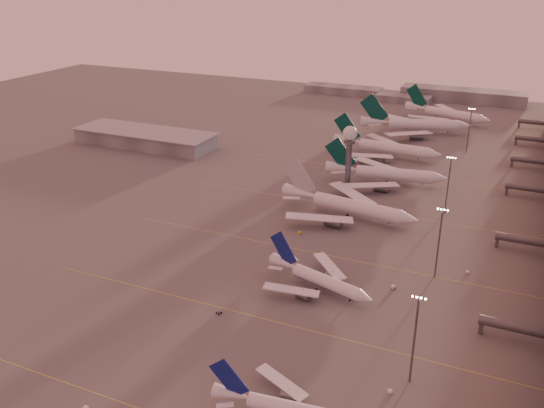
% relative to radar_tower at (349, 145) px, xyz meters
% --- Properties ---
extents(ground, '(700.00, 700.00, 0.00)m').
position_rel_radar_tower_xyz_m(ground, '(-5.00, -120.00, -20.95)').
color(ground, '#525050').
rests_on(ground, ground).
extents(taxiway_markings, '(180.00, 185.25, 0.02)m').
position_rel_radar_tower_xyz_m(taxiway_markings, '(25.00, -64.00, -20.94)').
color(taxiway_markings, gold).
rests_on(taxiway_markings, ground).
extents(hangar, '(82.00, 27.00, 8.50)m').
position_rel_radar_tower_xyz_m(hangar, '(-125.00, 20.00, -16.63)').
color(hangar, slate).
rests_on(hangar, ground).
extents(radar_tower, '(6.40, 6.40, 31.10)m').
position_rel_radar_tower_xyz_m(radar_tower, '(0.00, 0.00, 0.00)').
color(radar_tower, '#4E5155').
rests_on(radar_tower, ground).
extents(mast_a, '(3.60, 0.56, 25.00)m').
position_rel_radar_tower_xyz_m(mast_a, '(53.00, -120.00, -7.21)').
color(mast_a, '#4E5155').
rests_on(mast_a, ground).
extents(mast_b, '(3.60, 0.56, 25.00)m').
position_rel_radar_tower_xyz_m(mast_b, '(50.00, -65.00, -7.21)').
color(mast_b, '#4E5155').
rests_on(mast_b, ground).
extents(mast_c, '(3.60, 0.56, 25.00)m').
position_rel_radar_tower_xyz_m(mast_c, '(45.00, -10.00, -7.21)').
color(mast_c, '#4E5155').
rests_on(mast_c, ground).
extents(mast_d, '(3.60, 0.56, 25.00)m').
position_rel_radar_tower_xyz_m(mast_d, '(43.00, 80.00, -7.21)').
color(mast_d, '#4E5155').
rests_on(mast_d, ground).
extents(distant_horizon, '(165.00, 37.50, 9.00)m').
position_rel_radar_tower_xyz_m(distant_horizon, '(-2.38, 205.14, -17.06)').
color(distant_horizon, slate).
rests_on(distant_horizon, ground).
extents(narrowbody_mid, '(38.44, 30.21, 15.46)m').
position_rel_radar_tower_xyz_m(narrowbody_mid, '(17.84, -88.21, -17.82)').
color(narrowbody_mid, silver).
rests_on(narrowbody_mid, ground).
extents(widebody_white, '(59.56, 47.42, 21.02)m').
position_rel_radar_tower_xyz_m(widebody_white, '(9.41, -30.10, -17.30)').
color(widebody_white, silver).
rests_on(widebody_white, ground).
extents(greentail_a, '(56.80, 45.56, 20.72)m').
position_rel_radar_tower_xyz_m(greentail_a, '(14.14, 14.14, -17.29)').
color(greentail_a, silver).
rests_on(greentail_a, ground).
extents(greentail_b, '(59.25, 47.72, 21.51)m').
position_rel_radar_tower_xyz_m(greentail_b, '(4.66, 54.21, -17.15)').
color(greentail_b, silver).
rests_on(greentail_b, ground).
extents(greentail_c, '(64.10, 50.97, 24.05)m').
position_rel_radar_tower_xyz_m(greentail_c, '(9.91, 105.89, -16.70)').
color(greentail_c, silver).
rests_on(greentail_c, ground).
extents(greentail_d, '(57.39, 45.65, 21.50)m').
position_rel_radar_tower_xyz_m(greentail_d, '(22.66, 144.55, -17.15)').
color(greentail_d, silver).
rests_on(greentail_d, ground).
extents(gsv_truck_a, '(6.14, 2.39, 2.47)m').
position_rel_radar_tower_xyz_m(gsv_truck_a, '(-12.51, -160.72, -19.69)').
color(gsv_truck_a, silver).
rests_on(gsv_truck_a, ground).
extents(gsv_catering_a, '(5.14, 4.00, 3.87)m').
position_rel_radar_tower_xyz_m(gsv_catering_a, '(49.74, -126.23, -19.02)').
color(gsv_catering_a, silver).
rests_on(gsv_catering_a, ground).
extents(gsv_tug_mid, '(3.42, 2.61, 0.86)m').
position_rel_radar_tower_xyz_m(gsv_tug_mid, '(-4.41, -113.09, -20.50)').
color(gsv_tug_mid, '#5D6062').
rests_on(gsv_tug_mid, ground).
extents(gsv_truck_b, '(6.56, 3.65, 2.51)m').
position_rel_radar_tower_xyz_m(gsv_truck_b, '(39.77, -78.58, -19.67)').
color(gsv_truck_b, silver).
rests_on(gsv_truck_b, ground).
extents(gsv_truck_c, '(4.55, 5.52, 2.16)m').
position_rel_radar_tower_xyz_m(gsv_truck_c, '(-2.23, -52.83, -19.85)').
color(gsv_truck_c, yellow).
rests_on(gsv_truck_c, ground).
extents(gsv_catering_b, '(4.73, 2.43, 3.79)m').
position_rel_radar_tower_xyz_m(gsv_catering_b, '(59.82, -58.56, -19.06)').
color(gsv_catering_b, silver).
rests_on(gsv_catering_b, ground).
extents(gsv_tug_far, '(3.00, 4.14, 1.07)m').
position_rel_radar_tower_xyz_m(gsv_tug_far, '(21.11, -25.32, -20.40)').
color(gsv_tug_far, silver).
rests_on(gsv_tug_far, ground).
extents(gsv_truck_d, '(3.25, 6.19, 2.38)m').
position_rel_radar_tower_xyz_m(gsv_truck_d, '(-23.74, 3.85, -19.74)').
color(gsv_truck_d, silver).
rests_on(gsv_truck_d, ground).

